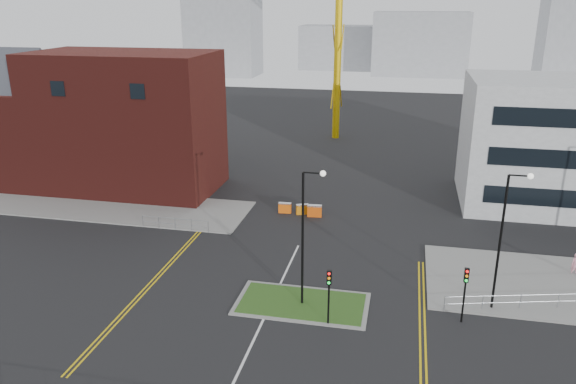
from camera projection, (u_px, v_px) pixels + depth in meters
name	position (u px, v px, depth m)	size (l,w,h in m)	color
ground	(237.00, 376.00, 29.55)	(200.00, 200.00, 0.00)	black
pavement_left	(104.00, 206.00, 53.84)	(28.00, 8.00, 0.12)	slate
island_kerb	(302.00, 304.00, 36.54)	(8.60, 4.60, 0.08)	slate
grass_island	(302.00, 303.00, 36.54)	(8.00, 4.00, 0.12)	#214316
brick_building	(101.00, 122.00, 57.78)	(24.20, 10.07, 14.24)	#4C1613
streetlamp_island	(306.00, 228.00, 34.76)	(1.46, 0.36, 9.18)	black
streetlamp_right_near	(505.00, 231.00, 34.23)	(1.46, 0.36, 9.18)	black
traffic_light_island	(329.00, 287.00, 33.46)	(0.28, 0.33, 3.65)	black
traffic_light_right	(465.00, 285.00, 33.73)	(0.28, 0.33, 3.65)	black
railing_left	(175.00, 222.00, 48.14)	(6.05, 0.05, 1.10)	gray
centre_line	(247.00, 354.00, 31.40)	(0.15, 30.00, 0.01)	silver
yellow_left_a	(158.00, 274.00, 40.58)	(0.12, 24.00, 0.01)	gold
yellow_left_b	(162.00, 274.00, 40.52)	(0.12, 24.00, 0.01)	gold
yellow_right_a	(420.00, 335.00, 33.22)	(0.12, 20.00, 0.01)	gold
yellow_right_b	(425.00, 335.00, 33.16)	(0.12, 20.00, 0.01)	gold
skyline_a	(223.00, 32.00, 144.90)	(18.00, 12.00, 22.00)	gray
skyline_b	(420.00, 44.00, 145.22)	(24.00, 12.00, 16.00)	gray
skyline_c	(575.00, 21.00, 131.72)	(14.00, 12.00, 28.00)	gray
skyline_d	(354.00, 48.00, 158.68)	(30.00, 12.00, 12.00)	gray
pedestrian	(576.00, 265.00, 40.19)	(0.61, 0.40, 1.66)	pink
barrier_left	(302.00, 209.00, 51.78)	(1.20, 0.76, 0.96)	#C9700B
barrier_mid	(285.00, 207.00, 52.11)	(1.18, 0.45, 0.98)	#E85B0C
barrier_right	(314.00, 210.00, 51.18)	(1.35, 0.56, 1.11)	#D34D0B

